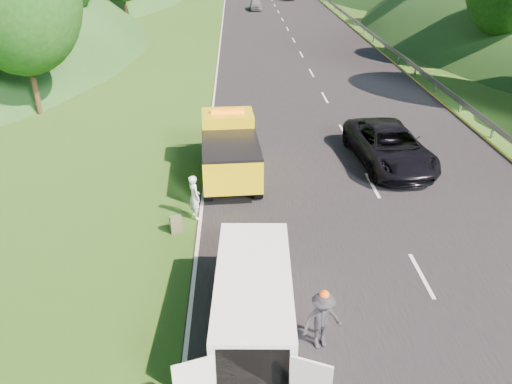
{
  "coord_description": "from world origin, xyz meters",
  "views": [
    {
      "loc": [
        -2.52,
        -13.96,
        9.34
      ],
      "look_at": [
        -1.9,
        1.2,
        1.3
      ],
      "focal_mm": 35.0,
      "sensor_mm": 36.0,
      "label": 1
    }
  ],
  "objects_px": {
    "tow_truck": "(229,148)",
    "woman": "(196,218)",
    "white_van": "(253,298)",
    "worker": "(320,346)",
    "suitcase": "(176,224)",
    "child": "(269,267)",
    "passing_suv": "(387,164)"
  },
  "relations": [
    {
      "from": "tow_truck",
      "to": "worker",
      "type": "height_order",
      "value": "tow_truck"
    },
    {
      "from": "woman",
      "to": "worker",
      "type": "height_order",
      "value": "woman"
    },
    {
      "from": "tow_truck",
      "to": "white_van",
      "type": "distance_m",
      "value": 9.43
    },
    {
      "from": "child",
      "to": "suitcase",
      "type": "xyz_separation_m",
      "value": [
        -3.09,
        2.15,
        0.32
      ]
    },
    {
      "from": "worker",
      "to": "child",
      "type": "bearing_deg",
      "value": 90.2
    },
    {
      "from": "child",
      "to": "worker",
      "type": "xyz_separation_m",
      "value": [
        1.07,
        -3.36,
        0.0
      ]
    },
    {
      "from": "tow_truck",
      "to": "worker",
      "type": "xyz_separation_m",
      "value": [
        2.32,
        -9.95,
        -1.25
      ]
    },
    {
      "from": "passing_suv",
      "to": "tow_truck",
      "type": "bearing_deg",
      "value": -177.4
    },
    {
      "from": "woman",
      "to": "passing_suv",
      "type": "bearing_deg",
      "value": -90.37
    },
    {
      "from": "passing_suv",
      "to": "suitcase",
      "type": "bearing_deg",
      "value": -153.65
    },
    {
      "from": "tow_truck",
      "to": "passing_suv",
      "type": "relative_size",
      "value": 1.01
    },
    {
      "from": "tow_truck",
      "to": "woman",
      "type": "relative_size",
      "value": 3.61
    },
    {
      "from": "woman",
      "to": "passing_suv",
      "type": "relative_size",
      "value": 0.28
    },
    {
      "from": "white_van",
      "to": "worker",
      "type": "bearing_deg",
      "value": -15.36
    },
    {
      "from": "white_van",
      "to": "suitcase",
      "type": "distance_m",
      "value": 5.62
    },
    {
      "from": "white_van",
      "to": "child",
      "type": "distance_m",
      "value": 3.1
    },
    {
      "from": "suitcase",
      "to": "tow_truck",
      "type": "bearing_deg",
      "value": 67.56
    },
    {
      "from": "tow_truck",
      "to": "white_van",
      "type": "height_order",
      "value": "tow_truck"
    },
    {
      "from": "worker",
      "to": "suitcase",
      "type": "height_order",
      "value": "worker"
    },
    {
      "from": "tow_truck",
      "to": "woman",
      "type": "distance_m",
      "value": 3.9
    },
    {
      "from": "woman",
      "to": "suitcase",
      "type": "bearing_deg",
      "value": 120.07
    },
    {
      "from": "tow_truck",
      "to": "child",
      "type": "xyz_separation_m",
      "value": [
        1.25,
        -6.59,
        -1.25
      ]
    },
    {
      "from": "passing_suv",
      "to": "child",
      "type": "bearing_deg",
      "value": -132.38
    },
    {
      "from": "woman",
      "to": "child",
      "type": "xyz_separation_m",
      "value": [
        2.49,
        -3.11,
        0.0
      ]
    },
    {
      "from": "white_van",
      "to": "passing_suv",
      "type": "distance_m",
      "value": 12.18
    },
    {
      "from": "woman",
      "to": "child",
      "type": "relative_size",
      "value": 1.67
    },
    {
      "from": "worker",
      "to": "white_van",
      "type": "bearing_deg",
      "value": 144.66
    },
    {
      "from": "suitcase",
      "to": "worker",
      "type": "bearing_deg",
      "value": -52.97
    },
    {
      "from": "suitcase",
      "to": "woman",
      "type": "bearing_deg",
      "value": 58.37
    },
    {
      "from": "worker",
      "to": "suitcase",
      "type": "distance_m",
      "value": 6.91
    },
    {
      "from": "tow_truck",
      "to": "white_van",
      "type": "xyz_separation_m",
      "value": [
        0.66,
        -9.41,
        -0.11
      ]
    },
    {
      "from": "suitcase",
      "to": "child",
      "type": "bearing_deg",
      "value": -34.83
    }
  ]
}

